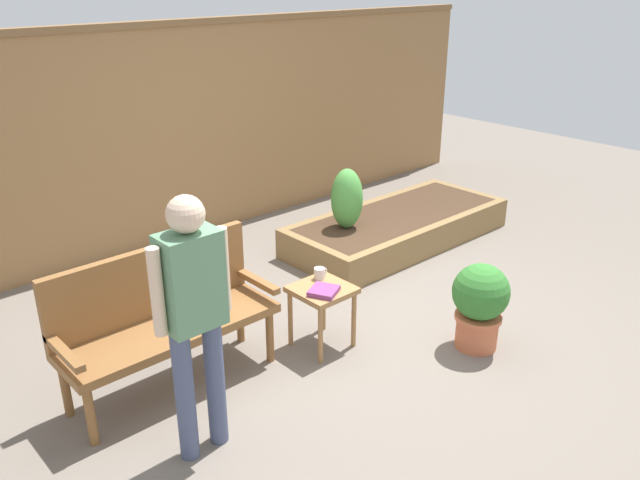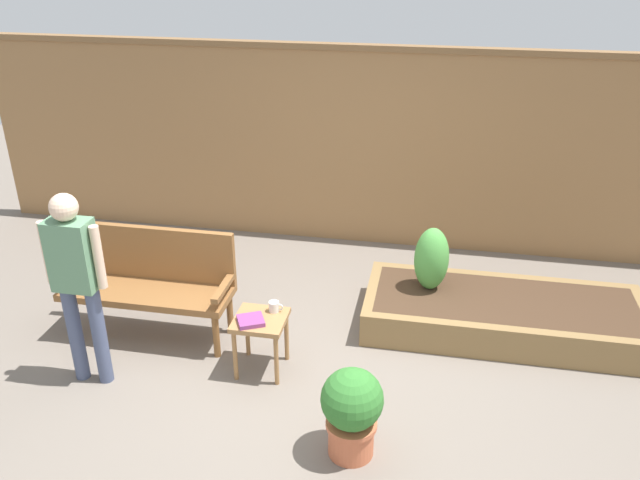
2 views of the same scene
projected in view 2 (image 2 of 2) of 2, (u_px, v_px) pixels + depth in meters
ground_plane at (308, 378)px, 5.09m from camera, size 14.00×14.00×0.00m
fence_back at (357, 147)px, 6.92m from camera, size 8.40×0.14×2.16m
garden_bench at (150, 275)px, 5.48m from camera, size 1.44×0.48×0.94m
side_table at (260, 327)px, 5.03m from camera, size 0.40×0.40×0.48m
cup_on_table at (274, 307)px, 5.07m from camera, size 0.12×0.08×0.08m
book_on_table at (251, 321)px, 4.93m from camera, size 0.26×0.25×0.04m
potted_boxwood at (352, 409)px, 4.21m from camera, size 0.41×0.41×0.66m
raised_planter_bed at (503, 315)px, 5.66m from camera, size 2.40×1.00×0.30m
shrub_near_bench at (432, 259)px, 5.65m from camera, size 0.30×0.30×0.58m
person_by_bench at (76, 274)px, 4.69m from camera, size 0.47×0.20×1.56m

